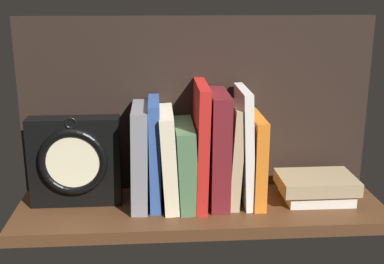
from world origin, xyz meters
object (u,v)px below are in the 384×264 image
book_maroon_dawkins (218,148)px  book_white_catcher (244,146)px  book_tan_shortstories (233,153)px  book_gray_chess (140,156)px  book_blue_modern (155,153)px  book_cream_twain (169,158)px  book_orange_pandolfini (255,158)px  framed_clock (75,161)px  book_red_requiem (202,144)px  book_green_romantic (186,164)px  book_stack_side (316,187)px

book_maroon_dawkins → book_white_catcher: size_ratio=0.97×
book_maroon_dawkins → book_tan_shortstories: 3.53cm
book_gray_chess → book_blue_modern: size_ratio=0.94×
book_cream_twain → book_tan_shortstories: size_ratio=0.94×
book_maroon_dawkins → book_cream_twain: bearing=180.0°
book_orange_pandolfini → framed_clock: bearing=179.5°
book_blue_modern → framed_clock: size_ratio=1.15×
framed_clock → book_red_requiem: bearing=-0.8°
book_blue_modern → book_white_catcher: book_white_catcher is taller
book_tan_shortstories → book_orange_pandolfini: bearing=0.0°
book_tan_shortstories → book_green_romantic: bearing=180.0°
book_red_requiem → book_stack_side: bearing=-1.8°
book_red_requiem → book_gray_chess: bearing=180.0°
book_maroon_dawkins → book_stack_side: size_ratio=1.46×
book_green_romantic → book_cream_twain: bearing=180.0°
book_gray_chess → book_white_catcher: book_white_catcher is taller
book_gray_chess → book_white_catcher: bearing=0.0°
book_white_catcher → book_orange_pandolfini: 3.78cm
book_red_requiem → book_maroon_dawkins: book_red_requiem is taller
book_gray_chess → book_white_catcher: (21.83, 0.00, 1.72)cm
book_green_romantic → book_red_requiem: size_ratio=0.67×
book_cream_twain → book_orange_pandolfini: bearing=0.0°
book_orange_pandolfini → framed_clock: (-37.80, 0.35, 0.19)cm
book_cream_twain → book_red_requiem: (6.98, 0.00, 2.77)cm
book_cream_twain → book_maroon_dawkins: (10.33, 0.00, 1.87)cm
book_blue_modern → book_stack_side: bearing=-1.3°
book_blue_modern → book_gray_chess: bearing=180.0°
book_cream_twain → book_tan_shortstories: (13.62, 0.00, 0.60)cm
book_blue_modern → book_red_requiem: book_red_requiem is taller
book_white_catcher → book_stack_side: book_white_catcher is taller
book_orange_pandolfini → book_stack_side: (13.40, -0.79, -6.55)cm
book_green_romantic → framed_clock: (-23.08, 0.35, 0.99)cm
book_green_romantic → book_tan_shortstories: 10.18cm
book_cream_twain → book_white_catcher: (15.90, 0.00, 2.25)cm
book_orange_pandolfini → book_white_catcher: bearing=180.0°
book_tan_shortstories → book_white_catcher: 2.81cm
book_tan_shortstories → book_white_catcher: bearing=0.0°
book_gray_chess → book_tan_shortstories: book_tan_shortstories is taller
book_gray_chess → book_maroon_dawkins: book_maroon_dawkins is taller
book_white_catcher → book_green_romantic: bearing=180.0°
framed_clock → book_orange_pandolfini: bearing=-0.5°
book_blue_modern → book_stack_side: 35.63cm
book_cream_twain → book_green_romantic: 3.91cm
book_red_requiem → book_blue_modern: bearing=180.0°
book_green_romantic → book_maroon_dawkins: book_maroon_dawkins is taller
book_cream_twain → book_white_catcher: bearing=0.0°
book_blue_modern → book_tan_shortstories: bearing=0.0°
book_gray_chess → book_tan_shortstories: 19.55cm
book_stack_side → book_orange_pandolfini: bearing=176.6°
book_green_romantic → book_maroon_dawkins: 7.46cm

